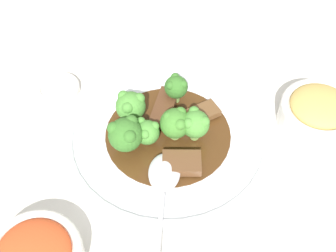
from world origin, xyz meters
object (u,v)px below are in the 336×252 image
side_bowl_appetizer (318,112)px  sauce_dish (59,88)px  broccoli_floret_2 (125,134)px  broccoli_floret_4 (131,106)px  beef_strip_0 (161,108)px  broccoli_floret_3 (195,124)px  beef_strip_1 (203,113)px  serving_spoon (163,186)px  broccoli_floret_1 (147,132)px  main_plate (168,136)px  beef_strip_2 (182,163)px  broccoli_floret_5 (175,123)px  broccoli_floret_0 (176,87)px

side_bowl_appetizer → sauce_dish: (0.12, 0.40, -0.02)m
broccoli_floret_2 → broccoli_floret_4: size_ratio=1.08×
beef_strip_0 → broccoli_floret_3: size_ratio=1.58×
beef_strip_1 → serving_spoon: bearing=147.9°
beef_strip_1 → broccoli_floret_1: size_ratio=1.45×
main_plate → beef_strip_2: size_ratio=5.13×
main_plate → beef_strip_0: (0.04, 0.00, 0.02)m
side_bowl_appetizer → main_plate: bearing=90.4°
side_bowl_appetizer → broccoli_floret_3: bearing=94.6°
beef_strip_0 → sauce_dish: bearing=62.7°
broccoli_floret_2 → broccoli_floret_5: (0.01, -0.07, -0.00)m
broccoli_floret_2 → broccoli_floret_5: bearing=-80.8°
main_plate → broccoli_floret_4: broccoli_floret_4 is taller
broccoli_floret_4 → sauce_dish: size_ratio=0.74×
broccoli_floret_0 → side_bowl_appetizer: broccoli_floret_0 is taller
broccoli_floret_0 → sauce_dish: 0.20m
broccoli_floret_2 → broccoli_floret_1: bearing=-77.0°
beef_strip_1 → broccoli_floret_4: bearing=86.4°
beef_strip_0 → serving_spoon: same height
broccoli_floret_0 → side_bowl_appetizer: size_ratio=0.41×
beef_strip_1 → sauce_dish: beef_strip_1 is taller
broccoli_floret_5 → beef_strip_1: bearing=-53.7°
broccoli_floret_0 → broccoli_floret_2: size_ratio=0.87×
broccoli_floret_4 → serving_spoon: 0.13m
beef_strip_0 → broccoli_floret_1: (-0.06, 0.03, 0.02)m
beef_strip_2 → serving_spoon: 0.04m
sauce_dish → beef_strip_0: bearing=-117.3°
main_plate → broccoli_floret_2: (-0.02, 0.06, 0.04)m
beef_strip_1 → serving_spoon: size_ratio=0.24×
broccoli_floret_4 → sauce_dish: (0.09, 0.11, -0.04)m
beef_strip_1 → broccoli_floret_5: bearing=126.3°
beef_strip_1 → broccoli_floret_4: (0.01, 0.11, 0.02)m
beef_strip_0 → broccoli_floret_4: broccoli_floret_4 is taller
broccoli_floret_1 → broccoli_floret_5: 0.04m
broccoli_floret_3 → broccoli_floret_4: 0.10m
main_plate → broccoli_floret_4: 0.07m
beef_strip_0 → broccoli_floret_2: (-0.06, 0.06, 0.02)m
broccoli_floret_2 → broccoli_floret_4: (0.05, -0.01, -0.00)m
serving_spoon → sauce_dish: (0.22, 0.15, -0.02)m
broccoli_floret_2 → serving_spoon: size_ratio=0.23×
beef_strip_2 → broccoli_floret_1: size_ratio=1.50×
beef_strip_1 → broccoli_floret_0: size_ratio=1.19×
broccoli_floret_2 → beef_strip_0: bearing=-42.9°
serving_spoon → broccoli_floret_4: bearing=13.9°
beef_strip_1 → broccoli_floret_1: bearing=114.0°
broccoli_floret_0 → broccoli_floret_2: (-0.08, 0.08, 0.00)m
broccoli_floret_0 → serving_spoon: bearing=165.7°
beef_strip_0 → broccoli_floret_1: size_ratio=2.03×
beef_strip_1 → sauce_dish: 0.24m
broccoli_floret_1 → broccoli_floret_4: bearing=22.6°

